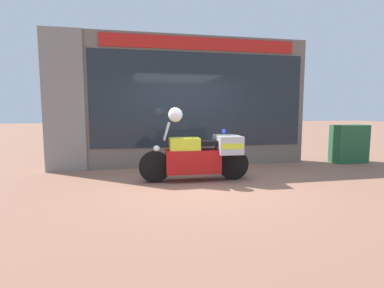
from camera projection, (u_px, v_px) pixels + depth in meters
name	position (u px, v px, depth m)	size (l,w,h in m)	color
ground_plane	(200.00, 183.00, 6.29)	(60.00, 60.00, 0.00)	#8E604C
shop_building	(166.00, 102.00, 7.94)	(6.92, 0.55, 3.46)	#6B6056
window_display	(198.00, 147.00, 8.29)	(5.49, 0.30, 2.10)	slate
paramedic_motorcycle	(202.00, 155.00, 6.42)	(2.37, 0.78, 1.27)	black
utility_cabinet	(349.00, 144.00, 8.64)	(0.97, 0.50, 1.09)	#235633
white_helmet	(175.00, 115.00, 6.24)	(0.30, 0.30, 0.30)	white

